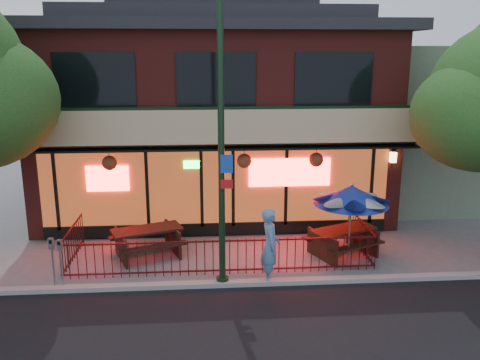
% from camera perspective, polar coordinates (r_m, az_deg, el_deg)
% --- Properties ---
extents(ground, '(80.00, 80.00, 0.00)m').
position_cam_1_polar(ground, '(13.69, -2.05, -10.89)').
color(ground, gray).
rests_on(ground, ground).
extents(curb, '(80.00, 0.25, 0.12)m').
position_cam_1_polar(curb, '(13.21, -1.96, -11.57)').
color(curb, '#999993').
rests_on(curb, ground).
extents(restaurant_building, '(12.96, 9.49, 8.05)m').
position_cam_1_polar(restaurant_building, '(19.59, -3.02, 9.24)').
color(restaurant_building, maroon).
rests_on(restaurant_building, ground).
extents(neighbor_building, '(6.00, 7.00, 6.00)m').
position_cam_1_polar(neighbor_building, '(22.39, 20.81, 6.06)').
color(neighbor_building, gray).
rests_on(neighbor_building, ground).
extents(patio_fence, '(8.44, 2.62, 1.00)m').
position_cam_1_polar(patio_fence, '(13.90, -2.16, -7.66)').
color(patio_fence, '#450E12').
rests_on(patio_fence, ground).
extents(street_light, '(0.43, 0.32, 7.00)m').
position_cam_1_polar(street_light, '(12.29, -2.09, 1.72)').
color(street_light, black).
rests_on(street_light, ground).
extents(picnic_table_left, '(2.39, 2.12, 0.85)m').
position_cam_1_polar(picnic_table_left, '(15.07, -10.37, -6.42)').
color(picnic_table_left, black).
rests_on(picnic_table_left, ground).
extents(picnic_table_right, '(2.34, 2.11, 0.82)m').
position_cam_1_polar(picnic_table_right, '(15.21, 11.49, -6.36)').
color(picnic_table_right, '#321E11').
rests_on(picnic_table_right, ground).
extents(patio_umbrella, '(2.05, 2.05, 2.34)m').
position_cam_1_polar(patio_umbrella, '(14.23, 12.41, -1.67)').
color(patio_umbrella, gray).
rests_on(patio_umbrella, ground).
extents(pedestrian, '(0.50, 0.74, 1.99)m').
position_cam_1_polar(pedestrian, '(13.08, 3.40, -7.40)').
color(pedestrian, '#5988B3').
rests_on(pedestrian, ground).
extents(parking_meter_near, '(0.14, 0.13, 1.33)m').
position_cam_1_polar(parking_meter_near, '(13.43, -19.50, -8.06)').
color(parking_meter_near, '#9EA0A7').
rests_on(parking_meter_near, ground).
extents(parking_meter_far, '(0.15, 0.13, 1.38)m').
position_cam_1_polar(parking_meter_far, '(13.47, -20.34, -7.92)').
color(parking_meter_far, '#9C9DA4').
rests_on(parking_meter_far, ground).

